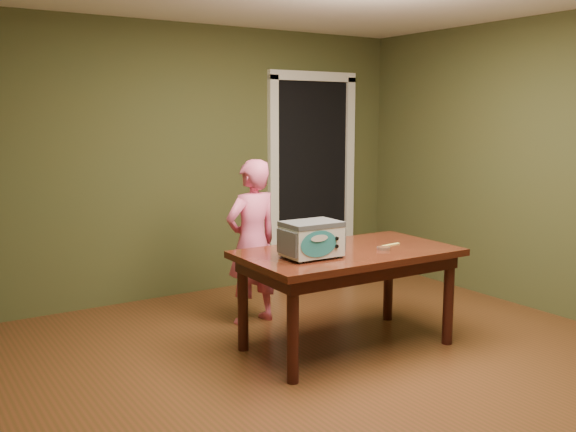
% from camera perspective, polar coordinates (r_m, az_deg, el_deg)
% --- Properties ---
extents(floor, '(5.00, 5.00, 0.00)m').
position_cam_1_polar(floor, '(4.53, 6.69, -13.67)').
color(floor, brown).
rests_on(floor, ground).
extents(room_shell, '(4.52, 5.02, 2.61)m').
position_cam_1_polar(room_shell, '(4.19, 7.11, 8.44)').
color(room_shell, '#3F4625').
rests_on(room_shell, ground).
extents(doorway, '(1.10, 0.66, 2.25)m').
position_cam_1_polar(doorway, '(7.23, 0.78, 3.51)').
color(doorway, black).
rests_on(doorway, ground).
extents(dining_table, '(1.62, 0.94, 0.75)m').
position_cam_1_polar(dining_table, '(4.80, 5.33, -4.20)').
color(dining_table, '#3A140D').
rests_on(dining_table, floor).
extents(toy_oven, '(0.42, 0.30, 0.26)m').
position_cam_1_polar(toy_oven, '(4.48, 2.10, -1.98)').
color(toy_oven, '#4C4F54').
rests_on(toy_oven, dining_table).
extents(baking_pan, '(0.10, 0.10, 0.02)m').
position_cam_1_polar(baking_pan, '(4.82, 8.48, -2.84)').
color(baking_pan, silver).
rests_on(baking_pan, dining_table).
extents(spatula, '(0.18, 0.04, 0.01)m').
position_cam_1_polar(spatula, '(5.00, 9.13, -2.54)').
color(spatula, '#FFF16E').
rests_on(spatula, dining_table).
extents(child, '(0.54, 0.39, 1.38)m').
position_cam_1_polar(child, '(5.37, -3.19, -2.33)').
color(child, '#ED6190').
rests_on(child, floor).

